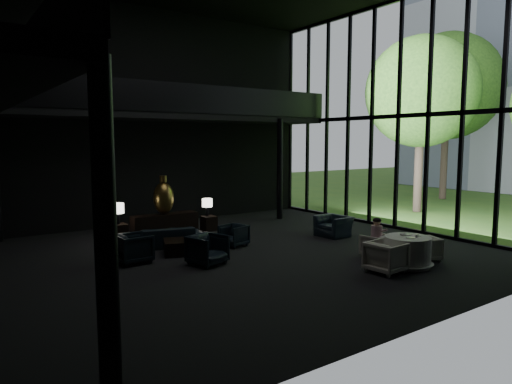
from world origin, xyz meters
TOP-DOWN VIEW (x-y plane):
  - floor at (0.00, 0.00)m, footprint 14.00×12.00m
  - wall_back at (0.00, 6.00)m, footprint 14.00×0.04m
  - wall_front at (0.00, -6.00)m, footprint 14.00×0.04m
  - curtain_wall at (6.95, 0.00)m, footprint 0.20×12.00m
  - mezzanine_back at (1.00, 5.00)m, footprint 12.00×2.00m
  - railing_left at (-5.00, 0.00)m, footprint 0.06×12.00m
  - railing_back at (1.00, 4.00)m, footprint 12.00×0.06m
  - column_sw at (-5.00, -5.70)m, footprint 0.24×0.24m
  - column_ne at (4.80, 4.00)m, footprint 0.24×0.24m
  - tree_near at (11.00, 2.00)m, footprint 4.80×4.80m
  - tree_far at (16.00, 4.00)m, footprint 5.60×5.60m
  - console at (-0.33, 3.62)m, footprint 2.25×0.51m
  - bronze_urn at (-0.33, 3.67)m, footprint 0.68×0.68m
  - side_table_left at (-1.93, 3.52)m, footprint 0.50×0.50m
  - table_lamp_left at (-1.93, 3.52)m, footprint 0.39×0.39m
  - side_table_right at (1.27, 3.49)m, footprint 0.46×0.46m
  - table_lamp_right at (1.27, 3.60)m, footprint 0.36×0.36m
  - sofa at (-0.96, 2.02)m, footprint 2.05×1.03m
  - lounge_armchair_west at (-2.39, 0.83)m, footprint 0.85×0.90m
  - lounge_armchair_east at (0.71, 0.95)m, footprint 0.73×0.76m
  - lounge_armchair_south at (-0.93, -0.41)m, footprint 1.10×1.06m
  - window_armchair at (4.17, 0.28)m, footprint 0.71×1.03m
  - coffee_table at (-1.01, 1.00)m, footprint 1.13×1.13m
  - dining_table at (3.14, -3.40)m, footprint 1.28×1.28m
  - dining_chair_north at (3.22, -2.32)m, footprint 0.68×0.65m
  - dining_chair_east at (4.00, -3.30)m, footprint 0.74×0.76m
  - dining_chair_west at (2.24, -3.46)m, footprint 0.87×0.91m
  - child at (3.17, -2.38)m, footprint 0.30×0.30m
  - plate_a at (3.06, -3.54)m, footprint 0.25×0.25m
  - plate_b at (3.34, -3.24)m, footprint 0.25×0.25m
  - saucer at (3.37, -3.52)m, footprint 0.19×0.19m
  - coffee_cup at (3.36, -3.51)m, footprint 0.08×0.08m
  - cereal_bowl at (3.14, -3.24)m, footprint 0.15×0.15m
  - cream_pot at (3.25, -3.57)m, footprint 0.07×0.07m

SIDE VIEW (x-z plane):
  - floor at x=0.00m, z-range -0.01..0.01m
  - coffee_table at x=-1.01m, z-range 0.00..0.39m
  - side_table_right at x=1.27m, z-range 0.00..0.51m
  - side_table_left at x=-1.93m, z-range 0.00..0.55m
  - dining_chair_east at x=4.00m, z-range 0.00..0.61m
  - dining_chair_north at x=3.22m, z-range 0.00..0.61m
  - dining_table at x=3.14m, z-range -0.05..0.70m
  - lounge_armchair_east at x=0.71m, z-range 0.00..0.66m
  - console at x=-0.33m, z-range 0.00..0.71m
  - sofa at x=-0.96m, z-range 0.00..0.77m
  - window_armchair at x=4.17m, z-range 0.00..0.87m
  - dining_chair_west at x=2.24m, z-range 0.00..0.87m
  - lounge_armchair_west at x=-2.39m, z-range 0.00..0.90m
  - lounge_armchair_south at x=-0.93m, z-range 0.00..0.92m
  - saucer at x=3.37m, z-range 0.75..0.76m
  - plate_a at x=3.06m, z-range 0.75..0.76m
  - plate_b at x=3.34m, z-range 0.75..0.77m
  - child at x=3.17m, z-range 0.45..1.08m
  - cream_pot at x=3.25m, z-range 0.75..0.81m
  - cereal_bowl at x=3.14m, z-range 0.75..0.83m
  - coffee_cup at x=3.36m, z-range 0.76..0.82m
  - table_lamp_right at x=1.27m, z-range 0.64..1.25m
  - table_lamp_left at x=-1.93m, z-range 0.70..1.35m
  - bronze_urn at x=-0.33m, z-range 0.62..1.90m
  - column_sw at x=-5.00m, z-range 0.00..4.00m
  - column_ne at x=4.80m, z-range 0.00..4.00m
  - wall_back at x=0.00m, z-range 0.00..8.00m
  - wall_front at x=0.00m, z-range 0.00..8.00m
  - curtain_wall at x=6.95m, z-range 0.00..8.00m
  - mezzanine_back at x=1.00m, z-range 3.88..4.12m
  - railing_left at x=-5.00m, z-range 4.10..5.10m
  - railing_back at x=1.00m, z-range 4.10..5.10m
  - tree_near at x=11.00m, z-range 1.41..9.06m
  - tree_far at x=16.00m, z-range 1.59..10.39m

